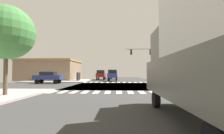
{
  "coord_description": "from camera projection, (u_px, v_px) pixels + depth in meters",
  "views": [
    {
      "loc": [
        -0.82,
        -21.36,
        1.7
      ],
      "look_at": [
        -1.74,
        2.05,
        2.57
      ],
      "focal_mm": 25.42,
      "sensor_mm": 36.0,
      "label": 1
    }
  ],
  "objects": [
    {
      "name": "ground",
      "position": [
        124.0,
        86.0,
        21.23
      ],
      "size": [
        90.0,
        90.0,
        0.05
      ],
      "color": "#373636"
    },
    {
      "name": "sidewalk_corner_ne",
      "position": [
        185.0,
        81.0,
        32.71
      ],
      "size": [
        12.0,
        12.0,
        0.14
      ],
      "color": "#A09B91",
      "rests_on": "ground"
    },
    {
      "name": "sidewalk_corner_nw",
      "position": [
        61.0,
        81.0,
        33.73
      ],
      "size": [
        12.0,
        12.0,
        0.14
      ],
      "color": "#999A98",
      "rests_on": "ground"
    },
    {
      "name": "crosswalk_near",
      "position": [
        125.0,
        92.0,
        13.95
      ],
      "size": [
        13.5,
        2.0,
        0.01
      ],
      "color": "white",
      "rests_on": "ground"
    },
    {
      "name": "crosswalk_far",
      "position": [
        121.0,
        82.0,
        28.53
      ],
      "size": [
        13.5,
        2.0,
        0.01
      ],
      "color": "white",
      "rests_on": "ground"
    },
    {
      "name": "traffic_signal_mast",
      "position": [
        153.0,
        56.0,
        28.07
      ],
      "size": [
        8.1,
        0.55,
        6.38
      ],
      "color": "gray",
      "rests_on": "ground"
    },
    {
      "name": "street_lamp",
      "position": [
        155.0,
        59.0,
        38.39
      ],
      "size": [
        1.78,
        0.32,
        8.39
      ],
      "color": "gray",
      "rests_on": "ground"
    },
    {
      "name": "bank_building",
      "position": [
        52.0,
        70.0,
        37.24
      ],
      "size": [
        13.71,
        10.59,
        4.68
      ],
      "color": "#856A53",
      "rests_on": "ground"
    },
    {
      "name": "sidewalk_tree",
      "position": [
        7.0,
        33.0,
        11.44
      ],
      "size": [
        3.91,
        3.91,
        6.58
      ],
      "color": "brown",
      "rests_on": "ground"
    },
    {
      "name": "box_truck_crossing_1",
      "position": [
        204.0,
        47.0,
        5.2
      ],
      "size": [
        2.4,
        7.2,
        4.85
      ],
      "color": "black",
      "rests_on": "ground"
    },
    {
      "name": "sedan_queued_2",
      "position": [
        48.0,
        77.0,
        25.24
      ],
      "size": [
        4.3,
        1.8,
        1.88
      ],
      "rotation": [
        0.0,
        0.0,
        4.71
      ],
      "color": "black",
      "rests_on": "ground"
    },
    {
      "name": "pickup_leading_2",
      "position": [
        101.0,
        75.0,
        38.45
      ],
      "size": [
        2.0,
        5.1,
        2.35
      ],
      "rotation": [
        0.0,
        0.0,
        3.14
      ],
      "color": "black",
      "rests_on": "ground"
    },
    {
      "name": "suv_outer_1",
      "position": [
        114.0,
        74.0,
        43.8
      ],
      "size": [
        1.96,
        4.6,
        2.34
      ],
      "rotation": [
        0.0,
        0.0,
        3.14
      ],
      "color": "black",
      "rests_on": "ground"
    },
    {
      "name": "suv_inner_2",
      "position": [
        113.0,
        74.0,
        33.02
      ],
      "size": [
        1.96,
        4.6,
        2.34
      ],
      "rotation": [
        0.0,
        0.0,
        3.14
      ],
      "color": "black",
      "rests_on": "ground"
    }
  ]
}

